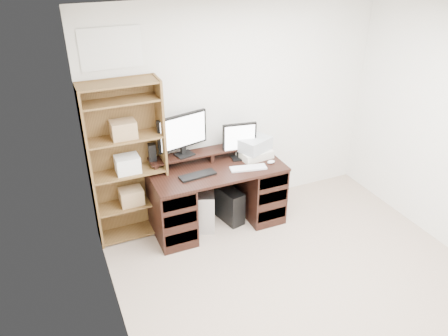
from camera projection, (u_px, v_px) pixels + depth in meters
room at (343, 193)px, 3.44m from camera, size 3.54×4.04×2.54m
desk at (217, 195)px, 5.03m from camera, size 1.50×0.70×0.75m
riser_shelf at (209, 152)px, 4.98m from camera, size 1.40×0.22×0.12m
monitor_wide at (183, 133)px, 4.75m from camera, size 0.59×0.21×0.48m
monitor_small at (239, 140)px, 4.96m from camera, size 0.39×0.17×0.43m
speaker at (152, 152)px, 4.71m from camera, size 0.08×0.08×0.19m
keyboard_black at (198, 175)px, 4.68m from camera, size 0.41×0.17×0.02m
keyboard_white at (248, 168)px, 4.83m from camera, size 0.42×0.20×0.02m
mouse at (271, 162)px, 4.95m from camera, size 0.10×0.09×0.04m
printer at (255, 154)px, 5.07m from camera, size 0.39×0.31×0.09m
basket at (255, 144)px, 5.01m from camera, size 0.42×0.36×0.15m
tower_silver at (205, 206)px, 5.11m from camera, size 0.36×0.52×0.48m
tower_black at (229, 204)px, 5.19m from camera, size 0.26×0.44×0.41m
bookshelf at (127, 162)px, 4.62m from camera, size 0.80×0.30×1.80m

